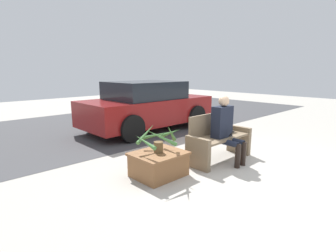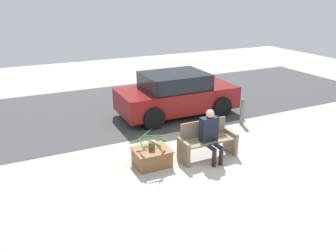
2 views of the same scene
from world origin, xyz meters
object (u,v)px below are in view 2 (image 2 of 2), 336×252
(planter_box, at_px, (152,156))
(potted_plant, at_px, (152,140))
(bollard_post, at_px, (242,111))
(bench, at_px, (207,141))
(parked_car, at_px, (176,94))
(person_seated, at_px, (210,133))

(planter_box, height_order, potted_plant, potted_plant)
(bollard_post, bearing_deg, bench, -146.70)
(potted_plant, bearing_deg, parked_car, 53.86)
(planter_box, xyz_separation_m, bollard_post, (3.68, 1.27, 0.22))
(potted_plant, height_order, bollard_post, potted_plant)
(planter_box, distance_m, parked_car, 3.72)
(bollard_post, bearing_deg, parked_car, 131.55)
(person_seated, xyz_separation_m, planter_box, (-1.42, 0.37, -0.51))
(parked_car, xyz_separation_m, bollard_post, (1.50, -1.70, -0.28))
(potted_plant, height_order, parked_car, parked_car)
(bench, bearing_deg, planter_box, 172.38)
(person_seated, height_order, bollard_post, person_seated)
(bench, xyz_separation_m, bollard_post, (2.23, 1.47, 0.02))
(person_seated, xyz_separation_m, potted_plant, (-1.41, 0.38, -0.07))
(bollard_post, bearing_deg, planter_box, -160.87)
(planter_box, height_order, parked_car, parked_car)
(potted_plant, xyz_separation_m, bollard_post, (3.67, 1.27, -0.22))
(bench, height_order, bollard_post, bench)
(person_seated, bearing_deg, planter_box, 165.51)
(planter_box, distance_m, potted_plant, 0.44)
(parked_car, bearing_deg, bollard_post, -48.45)
(parked_car, bearing_deg, potted_plant, -126.14)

